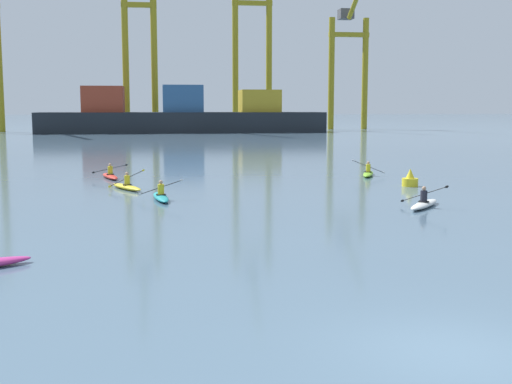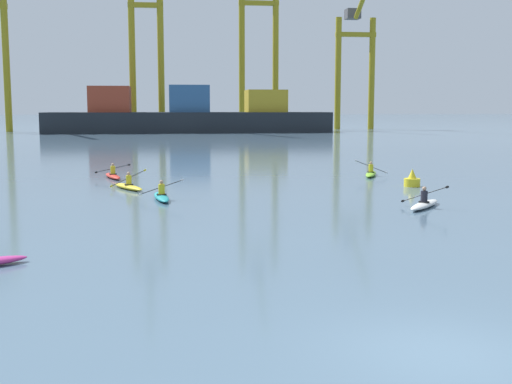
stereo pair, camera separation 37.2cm
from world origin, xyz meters
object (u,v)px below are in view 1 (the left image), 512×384
object	(u,v)px
container_barge	(182,116)
gantry_crane_east	(349,52)
gantry_crane_west_mid	(139,32)
channel_buoy	(410,180)
kayak_teal	(161,196)
kayak_lime	(368,173)
kayak_yellow	(127,186)
kayak_red	(110,176)
kayak_white	(424,204)
gantry_crane_east_mid	(252,32)

from	to	relation	value
container_barge	gantry_crane_east	xyz separation A→B (m)	(33.71, 12.95, 12.43)
gantry_crane_west_mid	channel_buoy	bearing A→B (deg)	-79.17
channel_buoy	kayak_teal	xyz separation A→B (m)	(-13.88, -3.53, -0.19)
container_barge	kayak_lime	distance (m)	76.70
gantry_crane_east	kayak_yellow	bearing A→B (deg)	-112.72
kayak_yellow	kayak_red	bearing A→B (deg)	102.53
gantry_crane_west_mid	kayak_lime	size ratio (longest dim) A/B	10.65
gantry_crane_east	kayak_teal	xyz separation A→B (m)	(-37.53, -98.35, -15.07)
container_barge	kayak_yellow	size ratio (longest dim) A/B	14.93
gantry_crane_west_mid	kayak_yellow	world-z (taller)	gantry_crane_west_mid
channel_buoy	kayak_red	size ratio (longest dim) A/B	0.29
gantry_crane_east	kayak_yellow	world-z (taller)	gantry_crane_east
gantry_crane_east	kayak_white	bearing A→B (deg)	-104.22
kayak_yellow	kayak_lime	size ratio (longest dim) A/B	0.98
gantry_crane_west_mid	gantry_crane_east	world-z (taller)	gantry_crane_west_mid
kayak_lime	kayak_red	bearing A→B (deg)	176.93
kayak_lime	gantry_crane_west_mid	bearing A→B (deg)	101.18
gantry_crane_east	channel_buoy	world-z (taller)	gantry_crane_east
gantry_crane_east_mid	kayak_red	distance (m)	95.15
gantry_crane_west_mid	kayak_red	bearing A→B (deg)	-89.75
gantry_crane_east_mid	gantry_crane_east	size ratio (longest dim) A/B	1.32
gantry_crane_east_mid	channel_buoy	xyz separation A→B (m)	(-4.54, -97.39, -18.77)
gantry_crane_east_mid	kayak_yellow	size ratio (longest dim) A/B	11.91
container_barge	channel_buoy	distance (m)	82.51
gantry_crane_east_mid	kayak_lime	world-z (taller)	gantry_crane_east_mid
gantry_crane_west_mid	kayak_lime	distance (m)	88.50
kayak_red	kayak_lime	size ratio (longest dim) A/B	1.02
channel_buoy	kayak_yellow	size ratio (longest dim) A/B	0.30
gantry_crane_west_mid	channel_buoy	distance (m)	94.15
gantry_crane_east	kayak_yellow	xyz separation A→B (m)	(-39.36, -93.99, -15.07)
gantry_crane_east	kayak_red	distance (m)	98.23
gantry_crane_east	kayak_lime	world-z (taller)	gantry_crane_east
kayak_red	kayak_yellow	world-z (taller)	kayak_yellow
gantry_crane_west_mid	kayak_red	xyz separation A→B (m)	(0.37, -84.14, -17.93)
kayak_teal	kayak_lime	distance (m)	16.25
gantry_crane_west_mid	kayak_yellow	bearing A→B (deg)	-88.94
channel_buoy	kayak_yellow	bearing A→B (deg)	177.00
kayak_white	kayak_lime	world-z (taller)	kayak_white
gantry_crane_east_mid	kayak_yellow	bearing A→B (deg)	-101.84
gantry_crane_east	kayak_teal	world-z (taller)	gantry_crane_east
container_barge	kayak_teal	world-z (taller)	container_barge
gantry_crane_east_mid	kayak_teal	world-z (taller)	gantry_crane_east_mid
gantry_crane_east	kayak_red	xyz separation A→B (m)	(-40.66, -88.14, -15.07)
container_barge	kayak_white	xyz separation A→B (m)	(7.75, -89.50, -2.64)
gantry_crane_east_mid	kayak_red	size ratio (longest dim) A/B	11.46
kayak_yellow	kayak_lime	xyz separation A→B (m)	(15.13, 4.97, 0.00)
kayak_red	kayak_white	size ratio (longest dim) A/B	1.13
gantry_crane_east_mid	kayak_teal	bearing A→B (deg)	-100.34
kayak_lime	kayak_yellow	bearing A→B (deg)	-161.82
kayak_yellow	gantry_crane_west_mid	bearing A→B (deg)	91.06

